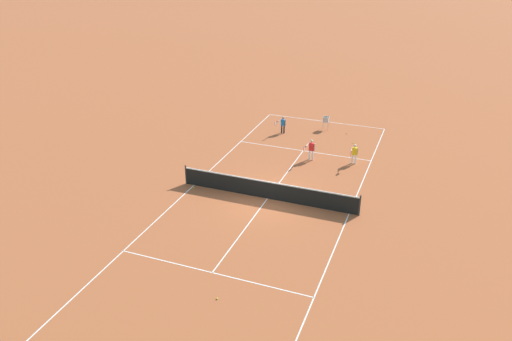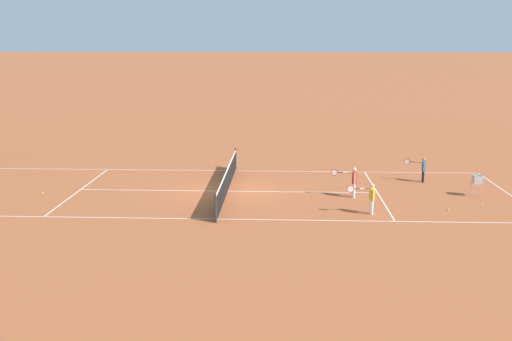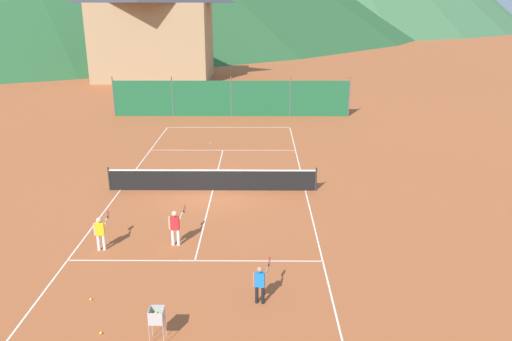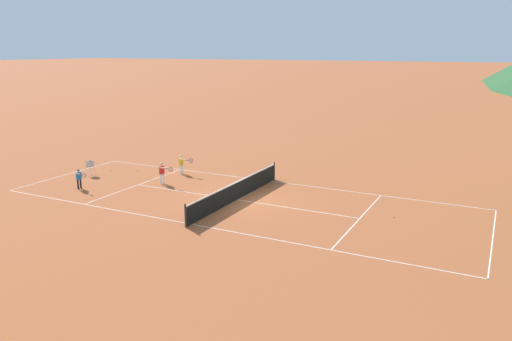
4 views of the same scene
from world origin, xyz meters
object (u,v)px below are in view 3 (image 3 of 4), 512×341
tennis_net (212,180)px  tennis_ball_by_net_left (101,333)px  player_near_service (261,281)px  tennis_ball_mid_court (91,299)px  player_far_service (101,230)px  alpine_chalet (153,24)px  player_far_baseline (176,225)px  ball_hopper (157,317)px  tennis_ball_by_net_right (210,143)px  tennis_ball_alley_right (301,187)px

tennis_net → tennis_ball_by_net_left: 10.35m
player_near_service → tennis_ball_mid_court: size_ratio=17.02×
player_far_service → alpine_chalet: alpine_chalet is taller
player_far_baseline → tennis_ball_mid_court: bearing=-118.3°
player_far_service → ball_hopper: size_ratio=1.32×
player_near_service → tennis_ball_mid_court: (-4.71, 0.04, -0.63)m
player_near_service → tennis_ball_by_net_right: player_near_service is taller
tennis_ball_alley_right → tennis_net: bearing=-175.2°
tennis_net → ball_hopper: (-0.40, -10.40, 0.16)m
tennis_ball_by_net_left → tennis_ball_mid_court: size_ratio=1.00×
player_near_service → tennis_ball_alley_right: bearing=78.5°
tennis_ball_mid_court → player_near_service: bearing=-0.5°
tennis_ball_by_net_left → player_near_service: bearing=20.0°
player_far_service → tennis_net: bearing=60.3°
tennis_ball_by_net_right → player_near_service: bearing=-79.9°
tennis_ball_by_net_left → player_far_service: bearing=106.2°
player_far_service → tennis_ball_mid_court: bearing=-79.1°
player_far_baseline → tennis_ball_by_net_left: player_far_baseline is taller
player_far_baseline → ball_hopper: size_ratio=1.41×
player_near_service → player_far_baseline: 4.50m
tennis_net → tennis_ball_by_net_left: (-1.88, -10.16, -0.47)m
tennis_ball_by_net_left → tennis_ball_by_net_right: bearing=86.7°
tennis_net → player_far_baseline: 5.31m
tennis_ball_alley_right → alpine_chalet: size_ratio=0.01×
player_far_service → tennis_ball_by_net_right: size_ratio=17.87×
player_near_service → tennis_ball_by_net_left: 4.28m
player_near_service → player_far_service: (-5.30, 3.10, 0.03)m
player_near_service → ball_hopper: 3.01m
alpine_chalet → tennis_net: bearing=-75.0°
tennis_net → player_far_service: bearing=-119.7°
tennis_ball_by_net_left → alpine_chalet: size_ratio=0.01×
tennis_net → tennis_ball_by_net_right: tennis_net is taller
player_near_service → ball_hopper: size_ratio=1.26×
alpine_chalet → tennis_ball_by_net_left: bearing=-80.6°
player_far_baseline → tennis_ball_alley_right: player_far_baseline is taller
player_far_service → tennis_ball_by_net_right: player_far_service is taller
player_far_baseline → player_far_service: bearing=-171.4°
tennis_ball_by_net_right → player_far_baseline: bearing=-89.7°
player_near_service → alpine_chalet: bearing=104.7°
player_far_service → tennis_ball_by_net_left: player_far_service is taller
player_far_baseline → tennis_ball_by_net_left: bearing=-102.7°
tennis_ball_alley_right → ball_hopper: bearing=-112.0°
tennis_net → player_far_service: player_far_service is taller
player_far_service → ball_hopper: player_far_service is taller
player_far_baseline → tennis_net: bearing=81.7°
player_near_service → player_far_service: 6.14m
tennis_ball_mid_court → tennis_ball_by_net_right: (1.77, 16.42, 0.00)m
tennis_ball_alley_right → tennis_ball_by_net_left: same height
player_far_service → tennis_ball_by_net_right: bearing=80.0°
tennis_ball_alley_right → tennis_ball_by_net_left: bearing=-119.0°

